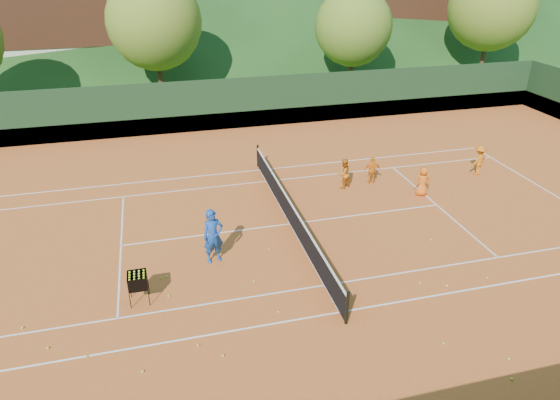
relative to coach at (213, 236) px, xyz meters
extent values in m
plane|color=#2F4E18|center=(3.22, 1.82, -1.00)|extent=(400.00, 400.00, 0.00)
cube|color=#C2541F|center=(3.22, 1.82, -0.99)|extent=(40.00, 24.00, 0.02)
imported|color=#174397|center=(0.00, 0.00, 0.00)|extent=(0.80, 0.62, 1.97)
imported|color=#CE6812|center=(6.42, 4.44, -0.30)|extent=(0.82, 0.75, 1.37)
imported|color=orange|center=(7.85, 4.54, -0.34)|extent=(0.81, 0.49, 1.29)
imported|color=orange|center=(9.44, 2.84, -0.33)|extent=(0.74, 0.60, 1.32)
imported|color=#CE6812|center=(13.10, 4.19, -0.25)|extent=(1.09, 0.88, 1.47)
sphere|color=#C2EB27|center=(1.45, -3.24, -0.95)|extent=(0.07, 0.07, 0.07)
sphere|color=#C2EB27|center=(-0.41, -4.59, -0.95)|extent=(0.07, 0.07, 0.07)
sphere|color=#C2EB27|center=(6.47, -7.20, -0.95)|extent=(0.07, 0.07, 0.07)
sphere|color=#C2EB27|center=(-2.49, -4.62, -0.95)|extent=(0.07, 0.07, 0.07)
sphere|color=#C2EB27|center=(-3.91, -3.72, -0.95)|extent=(0.07, 0.07, 0.07)
sphere|color=#C2EB27|center=(6.22, -3.01, -0.95)|extent=(0.07, 0.07, 0.07)
sphere|color=#C2EB27|center=(2.00, 0.22, -0.95)|extent=(0.07, 0.07, 0.07)
sphere|color=#C2EB27|center=(3.44, -2.60, -0.95)|extent=(0.07, 0.07, 0.07)
sphere|color=#C2EB27|center=(-4.96, -3.12, -0.95)|extent=(0.07, 0.07, 0.07)
sphere|color=#C2EB27|center=(1.07, -1.57, -0.95)|extent=(0.07, 0.07, 0.07)
sphere|color=#C2EB27|center=(-1.01, -4.04, -0.95)|extent=(0.07, 0.07, 0.07)
sphere|color=#C2EB27|center=(8.49, -3.29, -0.95)|extent=(0.07, 0.07, 0.07)
sphere|color=#C2EB27|center=(-1.68, -0.58, -0.95)|extent=(0.07, 0.07, 0.07)
sphere|color=#C2EB27|center=(7.93, -0.69, -0.95)|extent=(0.07, 0.07, 0.07)
sphere|color=#C2EB27|center=(6.85, -6.58, -0.95)|extent=(0.07, 0.07, 0.07)
sphere|color=#C2EB27|center=(-1.85, -0.62, -0.95)|extent=(0.07, 0.07, 0.07)
sphere|color=#C2EB27|center=(-1.66, -1.65, -0.95)|extent=(0.07, 0.07, 0.07)
sphere|color=#C2EB27|center=(-5.78, -2.08, -0.95)|extent=(0.07, 0.07, 0.07)
sphere|color=#C2EB27|center=(5.49, -5.64, -0.95)|extent=(0.07, 0.07, 0.07)
sphere|color=#C2EB27|center=(6.99, -3.34, -0.95)|extent=(0.07, 0.07, 0.07)
cube|color=white|center=(15.11, 1.82, -0.98)|extent=(0.06, 10.97, 0.00)
cube|color=white|center=(3.22, -3.67, -0.98)|extent=(23.77, 0.06, 0.00)
cube|color=white|center=(3.22, 7.30, -0.98)|extent=(23.77, 0.06, 0.00)
cube|color=silver|center=(3.22, -2.30, -0.98)|extent=(23.77, 0.06, 0.00)
cube|color=silver|center=(3.22, 5.93, -0.98)|extent=(23.77, 0.06, 0.00)
cube|color=white|center=(-3.18, 1.82, -0.98)|extent=(0.06, 8.23, 0.00)
cube|color=white|center=(9.62, 1.82, -0.98)|extent=(0.06, 8.23, 0.00)
cube|color=white|center=(3.22, 1.82, -0.98)|extent=(12.80, 0.06, 0.00)
cube|color=white|center=(3.22, 1.82, -0.98)|extent=(0.06, 10.97, 0.00)
cube|color=black|center=(3.22, 1.82, -0.53)|extent=(0.03, 11.97, 0.90)
cube|color=white|center=(3.22, 1.82, -0.06)|extent=(0.05, 11.97, 0.06)
cylinder|color=black|center=(3.22, -4.17, -0.43)|extent=(0.10, 0.10, 1.10)
cylinder|color=black|center=(3.22, 7.80, -0.43)|extent=(0.10, 0.10, 1.10)
cube|color=black|center=(3.22, 13.82, 0.52)|extent=(40.00, 0.05, 3.00)
cube|color=#185421|center=(3.22, 13.82, -0.48)|extent=(40.40, 0.05, 1.00)
cylinder|color=black|center=(-2.79, -1.92, -0.71)|extent=(0.02, 0.02, 0.55)
cylinder|color=black|center=(-2.24, -1.92, -0.71)|extent=(0.02, 0.02, 0.55)
cylinder|color=black|center=(-2.79, -1.37, -0.71)|extent=(0.02, 0.02, 0.55)
cylinder|color=black|center=(-2.24, -1.37, -0.71)|extent=(0.02, 0.02, 0.55)
cube|color=black|center=(-2.51, -1.65, -0.43)|extent=(0.55, 0.55, 0.02)
cube|color=black|center=(-2.51, -1.92, -0.21)|extent=(0.55, 0.02, 0.45)
cube|color=black|center=(-2.51, -1.37, -0.21)|extent=(0.55, 0.02, 0.45)
cube|color=black|center=(-2.79, -1.65, -0.21)|extent=(0.02, 0.55, 0.45)
cube|color=black|center=(-2.24, -1.65, -0.21)|extent=(0.02, 0.55, 0.45)
sphere|color=#CCE526|center=(-2.72, -1.85, -0.02)|extent=(0.07, 0.07, 0.07)
sphere|color=#CCE526|center=(-2.72, -1.71, -0.02)|extent=(0.07, 0.07, 0.07)
sphere|color=#CCE526|center=(-2.72, -1.58, -0.02)|extent=(0.07, 0.07, 0.07)
sphere|color=#CCE526|center=(-2.72, -1.44, -0.02)|extent=(0.07, 0.07, 0.07)
sphere|color=#CCE526|center=(-2.58, -1.85, -0.02)|extent=(0.07, 0.07, 0.07)
sphere|color=#CCE526|center=(-2.58, -1.71, -0.02)|extent=(0.07, 0.07, 0.07)
sphere|color=#CCE526|center=(-2.58, -1.58, -0.02)|extent=(0.07, 0.07, 0.07)
sphere|color=#CCE526|center=(-2.58, -1.44, -0.02)|extent=(0.07, 0.07, 0.07)
sphere|color=#CCE526|center=(-2.44, -1.85, -0.02)|extent=(0.07, 0.07, 0.07)
sphere|color=#CCE526|center=(-2.44, -1.71, -0.02)|extent=(0.07, 0.07, 0.07)
sphere|color=#CCE526|center=(-2.44, -1.58, -0.02)|extent=(0.07, 0.07, 0.07)
sphere|color=#CCE526|center=(-2.44, -1.44, -0.02)|extent=(0.07, 0.07, 0.07)
sphere|color=#CCE526|center=(-2.31, -1.85, -0.02)|extent=(0.07, 0.07, 0.07)
sphere|color=#CCE526|center=(-2.31, -1.71, -0.02)|extent=(0.07, 0.07, 0.07)
sphere|color=#CCE526|center=(-2.31, -1.58, -0.02)|extent=(0.07, 0.07, 0.07)
sphere|color=#CCE526|center=(-2.31, -1.44, -0.02)|extent=(0.07, 0.07, 0.07)
cube|color=beige|center=(-6.78, 31.82, 0.44)|extent=(12.00, 9.00, 2.88)
cube|color=#35190E|center=(-6.78, 31.82, 4.12)|extent=(12.24, 9.18, 4.48)
cube|color=beige|center=(9.22, 35.82, 0.26)|extent=(11.00, 8.00, 2.52)
cube|color=#351C0E|center=(9.22, 35.82, 3.48)|extent=(11.22, 8.16, 3.92)
cube|color=beige|center=(23.22, 31.82, 0.35)|extent=(10.00, 8.00, 2.70)
cube|color=#35190E|center=(23.22, 31.82, 3.80)|extent=(10.20, 8.16, 4.20)
cylinder|color=#3E2719|center=(-0.78, 21.82, 0.44)|extent=(0.36, 0.36, 2.88)
sphere|color=#50771F|center=(-0.78, 21.82, 4.20)|extent=(6.40, 6.40, 6.40)
cylinder|color=#402A19|center=(13.22, 20.82, 0.26)|extent=(0.36, 0.36, 2.52)
sphere|color=#48751F|center=(13.22, 20.82, 3.55)|extent=(5.60, 5.60, 5.60)
cylinder|color=#3C2618|center=(25.22, 21.82, 0.53)|extent=(0.36, 0.36, 3.06)
sphere|color=#55771F|center=(25.22, 21.82, 4.52)|extent=(6.80, 6.80, 6.80)
camera|label=1|loc=(-1.43, -14.55, 8.71)|focal=32.00mm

